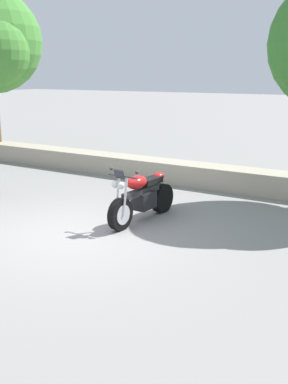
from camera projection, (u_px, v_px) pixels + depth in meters
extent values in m
plane|color=gray|center=(75.00, 234.00, 8.55)|extent=(120.00, 120.00, 0.00)
cube|color=#A89E89|center=(191.00, 174.00, 12.44)|extent=(36.00, 0.80, 0.55)
cylinder|color=black|center=(120.00, 214.00, 8.72)|extent=(0.18, 0.63, 0.62)
cylinder|color=black|center=(162.00, 198.00, 9.86)|extent=(0.22, 0.63, 0.62)
cylinder|color=silver|center=(120.00, 214.00, 8.72)|extent=(0.18, 0.39, 0.38)
cube|color=black|center=(144.00, 200.00, 9.31)|extent=(0.35, 0.50, 0.34)
cube|color=#2D2D30|center=(141.00, 192.00, 9.18)|extent=(0.20, 1.11, 0.12)
ellipsoid|color=red|center=(136.00, 182.00, 9.01)|extent=(0.37, 0.54, 0.26)
cube|color=black|center=(150.00, 181.00, 9.40)|extent=(0.29, 0.57, 0.12)
ellipsoid|color=red|center=(159.00, 176.00, 9.63)|extent=(0.24, 0.29, 0.16)
cylinder|color=#2D2D30|center=(123.00, 176.00, 8.61)|extent=(0.66, 0.08, 0.04)
sphere|color=silver|center=(121.00, 185.00, 8.49)|extent=(0.13, 0.13, 0.13)
sphere|color=silver|center=(115.00, 184.00, 8.57)|extent=(0.13, 0.13, 0.13)
cube|color=#26282D|center=(119.00, 174.00, 8.52)|extent=(0.21, 0.11, 0.18)
cylinder|color=silver|center=(149.00, 197.00, 9.75)|extent=(0.13, 0.39, 0.11)
cylinder|color=silver|center=(125.00, 196.00, 8.62)|extent=(0.05, 0.17, 0.73)
cylinder|color=silver|center=(118.00, 195.00, 8.72)|extent=(0.05, 0.17, 0.73)
sphere|color=#2D2D30|center=(137.00, 173.00, 8.45)|extent=(0.07, 0.07, 0.07)
sphere|color=#2D2D30|center=(111.00, 169.00, 8.78)|extent=(0.07, 0.07, 0.07)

